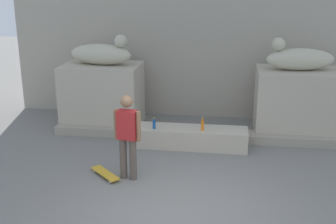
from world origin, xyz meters
TOP-DOWN VIEW (x-y plane):
  - ground_plane at (0.00, 0.00)m, footprint 40.00×40.00m
  - pedestal_left at (-2.43, 4.16)m, footprint 1.95×1.36m
  - pedestal_right at (2.43, 4.16)m, footprint 1.95×1.36m
  - statue_reclining_left at (-2.40, 4.15)m, footprint 1.66×0.76m
  - statue_reclining_right at (2.40, 4.15)m, footprint 1.67×0.79m
  - ledge_block at (0.00, 2.94)m, footprint 2.50×0.64m
  - skater at (-1.08, 1.15)m, footprint 0.53×0.25m
  - skateboard at (-1.55, 1.17)m, footprint 0.71×0.70m
  - bottle_blue at (-0.85, 2.79)m, footprint 0.07×0.07m
  - bottle_orange at (0.24, 2.82)m, footprint 0.07×0.07m
  - stair_step at (0.00, 3.46)m, footprint 6.82×0.50m

SIDE VIEW (x-z plane):
  - ground_plane at x=0.00m, z-range 0.00..0.00m
  - skateboard at x=-1.55m, z-range 0.02..0.10m
  - stair_step at x=0.00m, z-range 0.00..0.21m
  - ledge_block at x=0.00m, z-range 0.00..0.45m
  - bottle_blue at x=-0.85m, z-range 0.43..0.69m
  - bottle_orange at x=0.24m, z-range 0.43..0.73m
  - pedestal_left at x=-2.43m, z-range 0.00..1.61m
  - pedestal_right at x=2.43m, z-range 0.00..1.61m
  - skater at x=-1.08m, z-range 0.09..1.76m
  - statue_reclining_left at x=-2.40m, z-range 1.51..2.28m
  - statue_reclining_right at x=2.40m, z-range 1.51..2.28m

